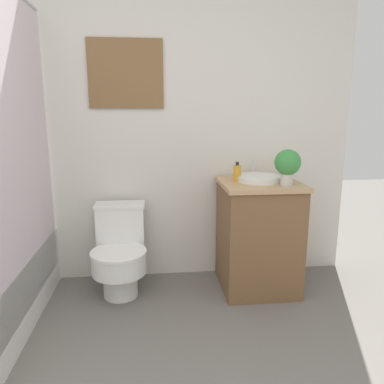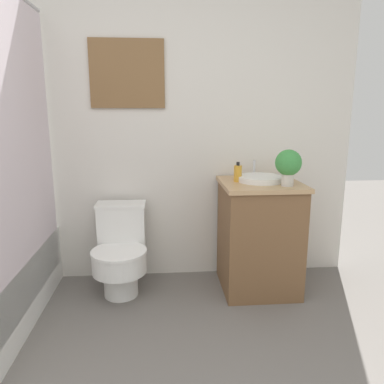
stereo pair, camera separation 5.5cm
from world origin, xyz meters
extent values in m
cube|color=silver|center=(0.00, 2.21, 1.25)|extent=(3.47, 0.05, 2.50)
cube|color=brown|center=(0.01, 2.18, 1.57)|extent=(0.54, 0.02, 0.49)
cube|color=silver|center=(0.01, 2.17, 1.57)|extent=(0.51, 0.01, 0.46)
cube|color=silver|center=(-0.57, 1.51, 1.05)|extent=(0.01, 1.25, 1.80)
cylinder|color=white|center=(-0.06, 1.85, 0.10)|extent=(0.24, 0.24, 0.20)
cylinder|color=white|center=(-0.06, 1.80, 0.27)|extent=(0.38, 0.38, 0.14)
cylinder|color=white|center=(-0.06, 1.80, 0.35)|extent=(0.39, 0.39, 0.02)
cube|color=white|center=(-0.06, 2.04, 0.43)|extent=(0.35, 0.19, 0.38)
cube|color=white|center=(-0.06, 2.04, 0.63)|extent=(0.36, 0.20, 0.02)
cube|color=brown|center=(0.95, 1.89, 0.39)|extent=(0.53, 0.54, 0.78)
cube|color=tan|center=(0.95, 1.89, 0.80)|extent=(0.56, 0.57, 0.03)
cylinder|color=white|center=(0.95, 1.91, 0.83)|extent=(0.32, 0.32, 0.04)
cylinder|color=silver|center=(0.95, 2.10, 0.88)|extent=(0.02, 0.02, 0.13)
cylinder|color=gold|center=(0.79, 1.92, 0.87)|extent=(0.06, 0.06, 0.12)
cylinder|color=black|center=(0.79, 1.92, 0.94)|extent=(0.02, 0.02, 0.02)
cylinder|color=beige|center=(1.09, 1.74, 0.85)|extent=(0.08, 0.08, 0.09)
sphere|color=#3D8E42|center=(1.09, 1.74, 0.97)|extent=(0.18, 0.18, 0.18)
camera|label=1|loc=(0.19, -0.68, 1.31)|focal=35.00mm
camera|label=2|loc=(0.24, -0.68, 1.31)|focal=35.00mm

